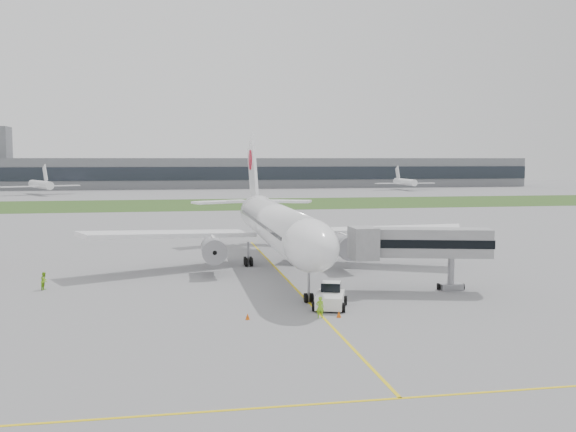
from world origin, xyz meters
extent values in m
plane|color=gray|center=(0.00, 0.00, 0.00)|extent=(600.00, 600.00, 0.00)
cube|color=#335720|center=(0.00, 120.00, 0.01)|extent=(600.00, 50.00, 0.02)
cube|color=gray|center=(0.00, 230.00, 7.00)|extent=(320.00, 22.00, 14.00)
cube|color=#20262E|center=(0.00, 219.00, 7.00)|extent=(320.00, 0.60, 6.00)
cylinder|color=white|center=(0.00, 4.00, 5.60)|extent=(5.00, 38.00, 5.00)
ellipsoid|color=white|center=(0.00, -15.50, 5.60)|extent=(5.00, 11.00, 5.00)
cube|color=black|center=(0.00, -16.50, 6.50)|extent=(3.20, 1.54, 1.14)
cone|color=white|center=(0.00, 26.00, 6.40)|extent=(5.00, 10.53, 6.16)
cube|color=white|center=(-13.00, 6.00, 4.40)|extent=(22.13, 13.52, 1.70)
cube|color=white|center=(13.00, 6.00, 4.40)|extent=(22.13, 13.52, 1.70)
cylinder|color=gray|center=(-8.00, 1.50, 3.00)|extent=(2.70, 5.20, 2.70)
cylinder|color=gray|center=(8.00, 1.50, 3.00)|extent=(2.70, 5.20, 2.70)
cube|color=white|center=(0.00, 27.50, 11.50)|extent=(0.45, 10.90, 12.76)
cylinder|color=red|center=(0.00, 28.50, 13.50)|extent=(0.60, 3.20, 3.20)
cube|color=white|center=(-5.00, 28.50, 6.80)|extent=(9.54, 6.34, 0.35)
cube|color=white|center=(5.00, 28.50, 6.80)|extent=(9.54, 6.34, 0.35)
cylinder|color=gray|center=(0.00, -15.00, 1.55)|extent=(0.24, 0.24, 3.10)
cylinder|color=black|center=(-3.20, 7.00, 0.55)|extent=(1.40, 1.10, 1.10)
cylinder|color=black|center=(3.20, 7.00, 0.55)|extent=(1.40, 1.10, 1.10)
cube|color=white|center=(1.44, -17.63, 0.77)|extent=(3.67, 4.88, 1.16)
cube|color=white|center=(1.80, -16.54, 1.74)|extent=(2.14, 2.02, 0.96)
cube|color=black|center=(1.80, -16.54, 1.78)|extent=(2.20, 2.08, 0.82)
cylinder|color=black|center=(0.66, -15.85, 0.43)|extent=(0.60, 0.93, 0.87)
cylinder|color=black|center=(3.13, -16.68, 0.43)|extent=(0.60, 0.93, 0.87)
cylinder|color=black|center=(-0.26, -18.59, 0.43)|extent=(0.60, 0.93, 0.87)
cylinder|color=black|center=(2.21, -19.42, 0.43)|extent=(0.60, 0.93, 0.87)
cube|color=#99989B|center=(12.92, -11.65, 5.04)|extent=(13.86, 6.13, 2.91)
cube|color=black|center=(12.92, -11.65, 5.04)|extent=(14.08, 6.27, 0.87)
cube|color=#99989B|center=(6.57, -11.05, 5.04)|extent=(2.52, 3.29, 3.29)
cylinder|color=gray|center=(15.85, -11.89, 1.84)|extent=(0.68, 0.68, 3.68)
cube|color=gray|center=(15.85, -11.89, 0.34)|extent=(2.59, 1.88, 0.68)
cylinder|color=black|center=(14.63, -11.58, 0.34)|extent=(0.45, 0.73, 0.68)
cylinder|color=black|center=(17.07, -12.19, 0.34)|extent=(0.45, 0.73, 0.68)
cone|color=#E4590C|center=(-6.51, -20.49, 0.27)|extent=(0.40, 0.40, 0.54)
cone|color=#E4590C|center=(1.35, -21.12, 0.28)|extent=(0.41, 0.41, 0.57)
imported|color=#7EC621|center=(-0.30, -21.04, 0.93)|extent=(0.70, 0.48, 1.87)
imported|color=#89CB21|center=(-25.98, -4.24, 0.93)|extent=(0.91, 1.06, 1.87)
camera|label=1|loc=(-12.67, -73.85, 13.66)|focal=40.00mm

